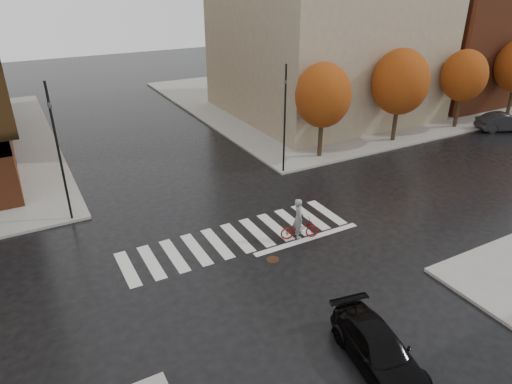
# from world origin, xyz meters

# --- Properties ---
(ground) EXTENTS (120.00, 120.00, 0.00)m
(ground) POSITION_xyz_m (0.00, 0.00, 0.00)
(ground) COLOR black
(ground) RESTS_ON ground
(sidewalk_ne) EXTENTS (30.00, 30.00, 0.15)m
(sidewalk_ne) POSITION_xyz_m (21.00, 21.00, 0.07)
(sidewalk_ne) COLOR gray
(sidewalk_ne) RESTS_ON ground
(crosswalk) EXTENTS (12.00, 3.00, 0.01)m
(crosswalk) POSITION_xyz_m (0.00, 0.50, 0.01)
(crosswalk) COLOR silver
(crosswalk) RESTS_ON ground
(building_ne_tan) EXTENTS (16.00, 16.00, 18.00)m
(building_ne_tan) POSITION_xyz_m (17.00, 17.00, 9.15)
(building_ne_tan) COLOR gray
(building_ne_tan) RESTS_ON sidewalk_ne
(building_ne_brick) EXTENTS (14.00, 14.00, 14.00)m
(building_ne_brick) POSITION_xyz_m (33.00, 16.00, 7.15)
(building_ne_brick) COLOR brown
(building_ne_brick) RESTS_ON sidewalk_ne
(tree_ne_a) EXTENTS (3.80, 3.80, 6.50)m
(tree_ne_a) POSITION_xyz_m (10.00, 7.40, 4.46)
(tree_ne_a) COLOR black
(tree_ne_a) RESTS_ON sidewalk_ne
(tree_ne_b) EXTENTS (4.20, 4.20, 6.89)m
(tree_ne_b) POSITION_xyz_m (17.00, 7.40, 4.62)
(tree_ne_b) COLOR black
(tree_ne_b) RESTS_ON sidewalk_ne
(tree_ne_c) EXTENTS (3.60, 3.60, 6.31)m
(tree_ne_c) POSITION_xyz_m (24.00, 7.40, 4.37)
(tree_ne_c) COLOR black
(tree_ne_c) RESTS_ON sidewalk_ne
(sedan) EXTENTS (2.49, 4.62, 1.27)m
(sedan) POSITION_xyz_m (0.50, -9.02, 0.64)
(sedan) COLOR black
(sedan) RESTS_ON ground
(cyclist) EXTENTS (2.04, 1.26, 2.19)m
(cyclist) POSITION_xyz_m (2.67, -1.00, 0.75)
(cyclist) COLOR maroon
(cyclist) RESTS_ON ground
(traffic_light_nw) EXTENTS (0.21, 0.19, 7.27)m
(traffic_light_nw) POSITION_xyz_m (-6.93, 6.30, 4.29)
(traffic_light_nw) COLOR black
(traffic_light_nw) RESTS_ON sidewalk_nw
(traffic_light_ne) EXTENTS (0.20, 0.21, 6.89)m
(traffic_light_ne) POSITION_xyz_m (6.30, 6.30, 4.03)
(traffic_light_ne) COLOR black
(traffic_light_ne) RESTS_ON sidewalk_ne
(fire_hydrant) EXTENTS (0.27, 0.27, 0.76)m
(fire_hydrant) POSITION_xyz_m (-10.00, 10.00, 0.57)
(fire_hydrant) COLOR #DCC10C
(fire_hydrant) RESTS_ON sidewalk_nw
(manhole) EXTENTS (0.76, 0.76, 0.01)m
(manhole) POSITION_xyz_m (0.58, -2.00, 0.01)
(manhole) COLOR #432A17
(manhole) RESTS_ON ground
(parked_car) EXTENTS (4.71, 3.13, 1.47)m
(parked_car) POSITION_xyz_m (27.00, 5.00, 0.73)
(parked_car) COLOR black
(parked_car) RESTS_ON ground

